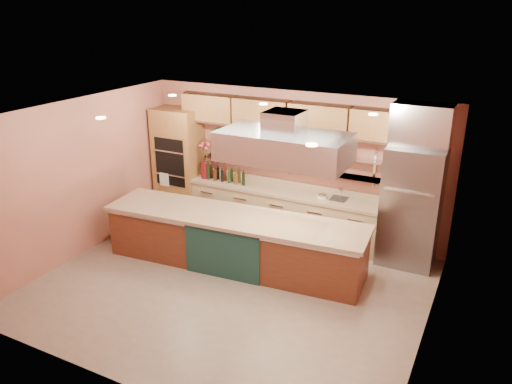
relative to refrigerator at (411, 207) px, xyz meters
The scene contains 21 objects.
floor 3.35m from the refrigerator, 137.68° to the right, with size 6.00×5.00×0.02m, color gray.
ceiling 3.63m from the refrigerator, 137.68° to the right, with size 6.00×5.00×0.02m, color black.
wall_back 2.40m from the refrigerator, behind, with size 6.00×0.04×2.80m, color #AF6653.
wall_front 5.21m from the refrigerator, 116.86° to the right, with size 6.00×0.04×2.80m, color #AF6653.
wall_left 5.77m from the refrigerator, 158.20° to the right, with size 0.04×5.00×2.80m, color #AF6653.
wall_right 2.26m from the refrigerator, 73.10° to the right, with size 0.04×5.00×2.80m, color #AF6653.
oven_stack 4.80m from the refrigerator, behind, with size 0.95×0.64×2.30m, color #9B6938.
refrigerator is the anchor object (origin of this frame).
back_counter 2.47m from the refrigerator, behind, with size 3.84×0.64×0.93m, color tan.
wall_shelf_lower 2.43m from the refrigerator, behind, with size 3.60×0.26×0.03m, color silver.
wall_shelf_upper 2.50m from the refrigerator, behind, with size 3.60×0.26×0.03m, color silver.
upper_cabinets 2.69m from the refrigerator, behind, with size 4.60×0.36×0.55m, color #9B6938.
range_hood 2.57m from the refrigerator, 140.25° to the right, with size 2.00×1.00×0.45m, color silver.
ceiling_downlights 3.50m from the refrigerator, 140.46° to the right, with size 4.00×2.80×0.02m, color #FFE5A5.
island 3.07m from the refrigerator, 151.25° to the right, with size 4.48×0.97×0.93m, color brown.
flower_vase 4.13m from the refrigerator, behind, with size 0.19×0.19×0.34m, color #590D14.
oil_bottle_cluster 3.62m from the refrigerator, behind, with size 0.93×0.27×0.30m, color black.
kitchen_scale 1.59m from the refrigerator, behind, with size 0.16×0.12×0.09m, color beige.
bar_faucet 1.26m from the refrigerator, behind, with size 0.03×0.03×0.23m, color silver.
copper_kettle 3.58m from the refrigerator, behind, with size 0.17×0.17×0.13m, color orange.
green_canister 3.06m from the refrigerator, behind, with size 0.14×0.14×0.17m, color #0F481B.
Camera 1 is at (3.54, -6.05, 4.29)m, focal length 35.00 mm.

